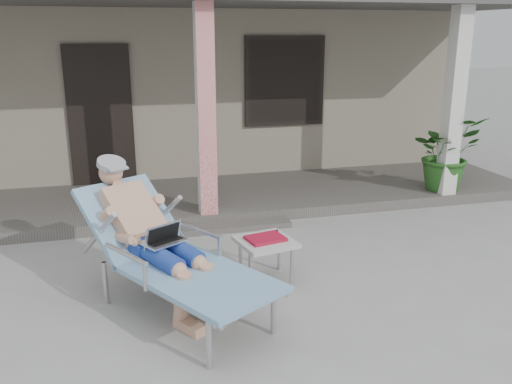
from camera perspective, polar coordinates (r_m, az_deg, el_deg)
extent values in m
plane|color=#9E9E99|center=(5.21, -0.86, -11.02)|extent=(60.00, 60.00, 0.00)
cube|color=gray|center=(11.08, -9.15, 11.54)|extent=(10.00, 5.00, 3.00)
cube|color=black|center=(8.55, -16.05, 7.70)|extent=(0.95, 0.06, 2.10)
cube|color=black|center=(8.91, 3.04, 11.55)|extent=(1.20, 0.06, 1.30)
cube|color=black|center=(8.91, 3.05, 11.55)|extent=(1.32, 0.05, 1.42)
cube|color=#605B56|center=(7.92, -6.08, -0.76)|extent=(10.00, 2.00, 0.15)
cube|color=red|center=(6.80, -5.31, 8.34)|extent=(0.22, 0.22, 2.61)
cube|color=silver|center=(8.13, 20.09, 8.75)|extent=(0.22, 0.22, 2.61)
cube|color=#605B56|center=(6.86, -4.58, -3.81)|extent=(2.00, 0.30, 0.07)
cylinder|color=#B7B7BC|center=(4.14, -4.95, -15.70)|extent=(0.05, 0.05, 0.41)
cylinder|color=#B7B7BC|center=(4.55, 1.86, -12.44)|extent=(0.05, 0.05, 0.41)
cylinder|color=#B7B7BC|center=(5.20, -15.56, -9.20)|extent=(0.05, 0.05, 0.41)
cylinder|color=#B7B7BC|center=(5.54, -9.33, -7.18)|extent=(0.05, 0.05, 0.41)
cube|color=#B7B7BC|center=(4.58, -5.99, -9.23)|extent=(1.28, 1.51, 0.03)
cube|color=#80A8C6|center=(4.57, -6.00, -8.93)|extent=(1.39, 1.60, 0.04)
cube|color=#B7B7BC|center=(5.23, -12.97, -3.19)|extent=(0.92, 0.90, 0.54)
cube|color=#80A8C6|center=(5.21, -13.00, -2.80)|extent=(1.05, 1.03, 0.62)
cylinder|color=#9A9A9C|center=(5.34, -15.17, 2.96)|extent=(0.37, 0.37, 0.14)
cube|color=silver|center=(4.85, -9.70, -5.13)|extent=(0.45, 0.41, 0.26)
cube|color=beige|center=(5.37, 1.01, -5.28)|extent=(0.62, 0.62, 0.04)
cylinder|color=#B7B7BC|center=(5.22, -0.60, -8.53)|extent=(0.04, 0.04, 0.40)
cylinder|color=#B7B7BC|center=(5.33, 3.78, -8.03)|extent=(0.04, 0.04, 0.40)
cylinder|color=#B7B7BC|center=(5.59, -1.65, -6.79)|extent=(0.04, 0.04, 0.40)
cylinder|color=#B7B7BC|center=(5.69, 2.46, -6.37)|extent=(0.04, 0.04, 0.40)
cube|color=#A7112C|center=(5.36, 1.01, -4.91)|extent=(0.41, 0.34, 0.03)
cube|color=black|center=(5.48, 0.63, -4.47)|extent=(0.36, 0.09, 0.04)
imported|color=#26591E|center=(8.47, 19.36, 3.88)|extent=(1.16, 1.06, 1.10)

